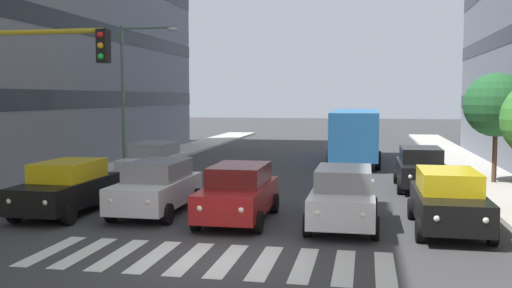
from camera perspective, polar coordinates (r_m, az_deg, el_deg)
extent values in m
plane|color=#38383A|center=(13.71, -4.75, -11.41)|extent=(180.00, 180.00, 0.00)
cube|color=black|center=(35.17, -21.60, 4.18)|extent=(9.78, 29.07, 0.90)
cube|color=black|center=(35.35, -21.78, 10.16)|extent=(9.78, 29.07, 0.90)
cube|color=silver|center=(13.24, 12.78, -12.08)|extent=(0.45, 2.80, 0.01)
cube|color=silver|center=(13.24, 8.79, -12.02)|extent=(0.45, 2.80, 0.01)
cube|color=silver|center=(13.30, 4.83, -11.90)|extent=(0.45, 2.80, 0.01)
cube|color=silver|center=(13.42, 0.93, -11.73)|extent=(0.45, 2.80, 0.01)
cube|color=silver|center=(13.60, -2.89, -11.51)|extent=(0.45, 2.80, 0.01)
cube|color=silver|center=(13.84, -6.58, -11.26)|extent=(0.45, 2.80, 0.01)
cube|color=silver|center=(14.13, -10.13, -10.97)|extent=(0.45, 2.80, 0.01)
cube|color=silver|center=(14.47, -13.51, -10.65)|extent=(0.45, 2.80, 0.01)
cube|color=silver|center=(14.85, -16.73, -10.31)|extent=(0.45, 2.80, 0.01)
cube|color=silver|center=(15.28, -19.76, -9.97)|extent=(0.45, 2.80, 0.01)
cube|color=black|center=(17.17, 18.66, -5.88)|extent=(1.80, 4.40, 0.80)
cube|color=yellow|center=(17.26, 18.63, -3.48)|extent=(1.58, 2.46, 0.60)
cylinder|color=black|center=(16.00, 22.55, -8.23)|extent=(0.22, 0.64, 0.64)
cylinder|color=black|center=(15.74, 16.05, -8.26)|extent=(0.22, 0.64, 0.64)
cylinder|color=black|center=(18.79, 20.77, -6.28)|extent=(0.22, 0.64, 0.64)
cylinder|color=black|center=(18.57, 15.26, -6.27)|extent=(0.22, 0.64, 0.64)
sphere|color=white|center=(15.17, 21.93, -7.05)|extent=(0.18, 0.18, 0.18)
sphere|color=white|center=(14.99, 17.57, -7.07)|extent=(0.18, 0.18, 0.18)
cube|color=silver|center=(17.05, 8.70, -5.76)|extent=(1.80, 4.40, 0.80)
cube|color=gray|center=(17.14, 8.76, -3.34)|extent=(1.58, 2.46, 0.60)
cylinder|color=black|center=(15.70, 11.79, -8.21)|extent=(0.22, 0.64, 0.64)
cylinder|color=black|center=(15.77, 5.17, -8.07)|extent=(0.22, 0.64, 0.64)
cylinder|color=black|center=(18.54, 11.67, -6.21)|extent=(0.22, 0.64, 0.64)
cylinder|color=black|center=(18.60, 6.08, -6.11)|extent=(0.22, 0.64, 0.64)
sphere|color=white|center=(14.91, 10.60, -6.99)|extent=(0.18, 0.18, 0.18)
sphere|color=white|center=(14.96, 6.16, -6.90)|extent=(0.18, 0.18, 0.18)
cube|color=maroon|center=(17.56, -1.79, -5.41)|extent=(1.80, 4.40, 0.80)
cube|color=maroon|center=(17.64, -1.65, -3.05)|extent=(1.58, 2.46, 0.60)
cylinder|color=black|center=(16.06, 0.22, -7.81)|extent=(0.22, 0.64, 0.64)
cylinder|color=black|center=(16.48, -5.99, -7.51)|extent=(0.22, 0.64, 0.64)
cylinder|color=black|center=(18.86, 1.87, -5.93)|extent=(0.22, 0.64, 0.64)
cylinder|color=black|center=(19.22, -3.46, -5.74)|extent=(0.22, 0.64, 0.64)
sphere|color=white|center=(15.36, -1.47, -6.57)|extent=(0.18, 0.18, 0.18)
sphere|color=white|center=(15.64, -5.62, -6.38)|extent=(0.18, 0.18, 0.18)
cube|color=silver|center=(18.93, -9.92, -4.73)|extent=(1.80, 4.40, 0.80)
cube|color=gray|center=(19.01, -9.74, -2.56)|extent=(1.58, 2.46, 0.60)
cylinder|color=black|center=(17.36, -8.83, -6.92)|extent=(0.22, 0.64, 0.64)
cylinder|color=black|center=(18.04, -14.25, -6.57)|extent=(0.22, 0.64, 0.64)
cylinder|color=black|center=(20.06, -6.01, -5.31)|extent=(0.22, 0.64, 0.64)
cylinder|color=black|center=(20.65, -10.81, -5.08)|extent=(0.22, 0.64, 0.64)
sphere|color=white|center=(16.74, -10.71, -5.71)|extent=(0.18, 0.18, 0.18)
sphere|color=white|center=(17.19, -14.30, -5.50)|extent=(0.18, 0.18, 0.18)
cube|color=black|center=(19.58, -18.42, -4.59)|extent=(1.80, 4.40, 0.80)
cube|color=yellow|center=(19.66, -18.19, -2.49)|extent=(1.58, 2.46, 0.60)
cylinder|color=black|center=(17.97, -18.15, -6.70)|extent=(0.22, 0.64, 0.64)
cylinder|color=black|center=(18.90, -22.95, -6.28)|extent=(0.22, 0.64, 0.64)
cylinder|color=black|center=(20.51, -14.19, -5.21)|extent=(0.22, 0.64, 0.64)
cylinder|color=black|center=(21.33, -18.59, -4.93)|extent=(0.22, 0.64, 0.64)
sphere|color=white|center=(17.45, -20.25, -5.49)|extent=(0.18, 0.18, 0.18)
sphere|color=white|center=(18.07, -23.39, -5.25)|extent=(0.18, 0.18, 0.18)
cube|color=silver|center=(26.48, -10.19, -2.05)|extent=(1.80, 4.40, 0.80)
cube|color=gray|center=(26.59, -10.05, -0.50)|extent=(1.58, 2.46, 0.60)
cylinder|color=black|center=(24.87, -9.44, -3.40)|extent=(0.22, 0.64, 0.64)
cylinder|color=black|center=(25.55, -13.24, -3.25)|extent=(0.22, 0.64, 0.64)
cylinder|color=black|center=(27.58, -7.34, -2.58)|extent=(0.22, 0.64, 0.64)
cylinder|color=black|center=(28.19, -10.82, -2.47)|extent=(0.22, 0.64, 0.64)
sphere|color=white|center=(24.27, -10.75, -2.48)|extent=(0.18, 0.18, 0.18)
sphere|color=white|center=(24.72, -13.23, -2.39)|extent=(0.18, 0.18, 0.18)
cube|color=black|center=(24.55, 16.11, -2.69)|extent=(1.80, 4.40, 0.80)
cube|color=black|center=(24.67, 16.11, -1.02)|extent=(1.58, 2.46, 0.60)
cylinder|color=black|center=(23.28, 18.62, -4.14)|extent=(0.22, 0.64, 0.64)
cylinder|color=black|center=(23.11, 14.18, -4.10)|extent=(0.22, 0.64, 0.64)
cylinder|color=black|center=(26.13, 17.78, -3.17)|extent=(0.22, 0.64, 0.64)
cylinder|color=black|center=(25.98, 13.83, -3.13)|extent=(0.22, 0.64, 0.64)
sphere|color=white|center=(22.48, 18.07, -3.20)|extent=(0.18, 0.18, 0.18)
sphere|color=white|center=(22.37, 15.13, -3.17)|extent=(0.18, 0.18, 0.18)
cube|color=#286BAD|center=(33.97, 9.88, 1.18)|extent=(2.50, 10.50, 2.50)
cube|color=black|center=(33.94, 9.90, 2.11)|extent=(2.52, 9.87, 0.80)
cylinder|color=black|center=(30.41, 12.07, -1.63)|extent=(0.28, 1.00, 1.00)
cylinder|color=black|center=(30.46, 7.36, -1.55)|extent=(0.28, 1.00, 1.00)
cylinder|color=black|center=(37.20, 11.87, -0.48)|extent=(0.28, 1.00, 1.00)
cylinder|color=black|center=(37.25, 8.03, -0.42)|extent=(0.28, 1.00, 1.00)
cylinder|color=#AD991E|center=(14.82, -23.86, 10.11)|extent=(4.99, 0.12, 0.12)
cube|color=black|center=(13.53, -14.99, 9.41)|extent=(0.24, 0.28, 0.76)
sphere|color=red|center=(13.42, -15.30, 10.48)|extent=(0.14, 0.14, 0.14)
sphere|color=orange|center=(13.40, -15.27, 9.46)|extent=(0.14, 0.14, 0.14)
sphere|color=green|center=(13.38, -15.25, 8.43)|extent=(0.14, 0.14, 0.14)
cylinder|color=#4C6B56|center=(29.09, -13.13, 4.43)|extent=(0.16, 0.16, 7.15)
cylinder|color=#4C6B56|center=(28.78, -10.88, 11.30)|extent=(2.58, 0.10, 0.10)
ellipsoid|color=#B7BCC1|center=(28.32, -8.41, 11.24)|extent=(0.56, 0.28, 0.20)
cylinder|color=#513823|center=(26.55, 22.72, -0.85)|extent=(0.20, 0.20, 2.50)
sphere|color=#235B2D|center=(26.44, 22.86, 3.63)|extent=(2.74, 2.74, 2.74)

